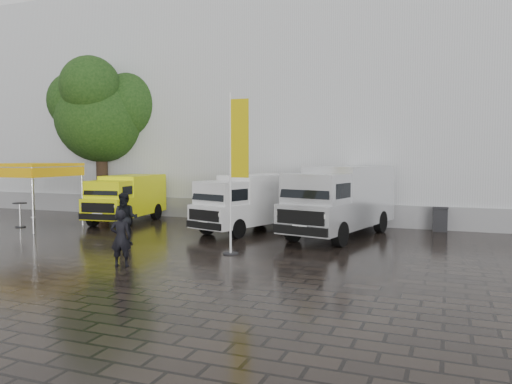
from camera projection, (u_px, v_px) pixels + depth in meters
ground at (229, 253)px, 16.16m from camera, size 120.00×120.00×0.00m
exhibition_hall at (369, 108)px, 29.88m from camera, size 44.00×16.00×12.00m
hall_plinth at (341, 214)px, 22.79m from camera, size 44.00×0.15×1.00m
van_yellow at (126, 199)px, 23.62m from camera, size 2.38×4.99×2.22m
van_white at (250, 203)px, 20.86m from camera, size 3.40×5.74×2.36m
van_silver at (340, 202)px, 19.47m from camera, size 3.50×6.67×2.76m
canopy_tent at (31, 168)px, 21.88m from camera, size 3.11×3.11×2.83m
flagpole at (236, 164)px, 15.80m from camera, size 0.88×0.50×5.15m
tree at (101, 112)px, 26.98m from camera, size 4.78×4.78×8.57m
cocktail_table at (20, 215)px, 22.06m from camera, size 0.60×0.60×1.09m
wheelie_bin at (440, 219)px, 20.90m from camera, size 0.64×0.64×1.03m
person_front at (121, 238)px, 14.20m from camera, size 0.69×0.57×1.64m
person_tent at (125, 218)px, 17.81m from camera, size 1.09×0.98×1.85m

